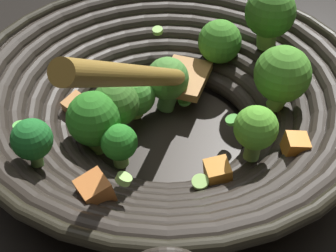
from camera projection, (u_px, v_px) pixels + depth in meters
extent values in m
plane|color=black|center=(168.00, 138.00, 0.57)|extent=(4.00, 4.00, 0.00)
cylinder|color=black|center=(168.00, 135.00, 0.56)|extent=(0.17, 0.17, 0.01)
torus|color=black|center=(168.00, 125.00, 0.55)|extent=(0.22, 0.22, 0.02)
torus|color=black|center=(168.00, 119.00, 0.55)|extent=(0.25, 0.25, 0.02)
torus|color=black|center=(168.00, 113.00, 0.54)|extent=(0.28, 0.28, 0.02)
torus|color=black|center=(168.00, 107.00, 0.54)|extent=(0.31, 0.31, 0.02)
torus|color=black|center=(168.00, 100.00, 0.53)|extent=(0.34, 0.34, 0.02)
torus|color=black|center=(168.00, 93.00, 0.52)|extent=(0.37, 0.37, 0.02)
torus|color=black|center=(168.00, 86.00, 0.52)|extent=(0.40, 0.40, 0.02)
torus|color=black|center=(168.00, 79.00, 0.51)|extent=(0.42, 0.42, 0.01)
cylinder|color=#608E39|center=(218.00, 61.00, 0.62)|extent=(0.02, 0.02, 0.01)
sphere|color=#3B8026|center=(220.00, 42.00, 0.60)|extent=(0.05, 0.05, 0.05)
cylinder|color=#558E4C|center=(167.00, 100.00, 0.58)|extent=(0.03, 0.03, 0.03)
sphere|color=#488436|center=(167.00, 79.00, 0.56)|extent=(0.05, 0.05, 0.05)
cylinder|color=#64A652|center=(37.00, 160.00, 0.44)|extent=(0.02, 0.02, 0.02)
sphere|color=#1C6626|center=(32.00, 139.00, 0.43)|extent=(0.04, 0.04, 0.04)
cylinder|color=#88B148|center=(136.00, 112.00, 0.57)|extent=(0.02, 0.02, 0.01)
sphere|color=#449135|center=(135.00, 96.00, 0.56)|extent=(0.05, 0.05, 0.05)
cylinder|color=#69A13E|center=(97.00, 142.00, 0.52)|extent=(0.03, 0.03, 0.02)
sphere|color=#266E1E|center=(94.00, 119.00, 0.50)|extent=(0.06, 0.06, 0.06)
cylinder|color=#6FA745|center=(277.00, 100.00, 0.53)|extent=(0.02, 0.03, 0.02)
sphere|color=#458B2A|center=(282.00, 74.00, 0.51)|extent=(0.06, 0.06, 0.06)
cylinder|color=#86C15D|center=(121.00, 158.00, 0.50)|extent=(0.02, 0.02, 0.02)
sphere|color=#247721|center=(119.00, 142.00, 0.49)|extent=(0.04, 0.04, 0.04)
cylinder|color=olive|center=(266.00, 39.00, 0.58)|extent=(0.03, 0.03, 0.02)
sphere|color=#346D20|center=(270.00, 12.00, 0.56)|extent=(0.06, 0.06, 0.06)
cylinder|color=#83B551|center=(118.00, 126.00, 0.53)|extent=(0.02, 0.02, 0.02)
sphere|color=#356923|center=(116.00, 103.00, 0.51)|extent=(0.05, 0.05, 0.05)
cylinder|color=#679647|center=(253.00, 149.00, 0.48)|extent=(0.02, 0.02, 0.02)
sphere|color=#53A42D|center=(256.00, 128.00, 0.46)|extent=(0.04, 0.04, 0.04)
cube|color=orange|center=(295.00, 146.00, 0.47)|extent=(0.03, 0.03, 0.02)
cube|color=#D58B4E|center=(77.00, 108.00, 0.54)|extent=(0.03, 0.03, 0.03)
cube|color=orange|center=(95.00, 191.00, 0.42)|extent=(0.03, 0.03, 0.03)
cube|color=orange|center=(218.00, 173.00, 0.47)|extent=(0.03, 0.03, 0.03)
cylinder|color=#99D166|center=(200.00, 182.00, 0.46)|extent=(0.02, 0.02, 0.01)
cylinder|color=#99D166|center=(158.00, 31.00, 0.61)|extent=(0.02, 0.02, 0.01)
cylinder|color=#6BC651|center=(96.00, 97.00, 0.54)|extent=(0.02, 0.01, 0.01)
cylinder|color=#99D166|center=(96.00, 110.00, 0.56)|extent=(0.01, 0.01, 0.01)
cylinder|color=#99D166|center=(97.00, 74.00, 0.59)|extent=(0.02, 0.02, 0.01)
cylinder|color=#56B247|center=(232.00, 120.00, 0.53)|extent=(0.02, 0.02, 0.01)
cylinder|color=#56B247|center=(20.00, 127.00, 0.45)|extent=(0.01, 0.01, 0.01)
cylinder|color=#56B247|center=(184.00, 99.00, 0.58)|extent=(0.02, 0.02, 0.01)
cylinder|color=#99D166|center=(124.00, 179.00, 0.40)|extent=(0.02, 0.02, 0.01)
cube|color=#9E6B38|center=(185.00, 78.00, 0.58)|extent=(0.08, 0.08, 0.01)
cylinder|color=olive|center=(138.00, 76.00, 0.42)|extent=(0.22, 0.12, 0.18)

